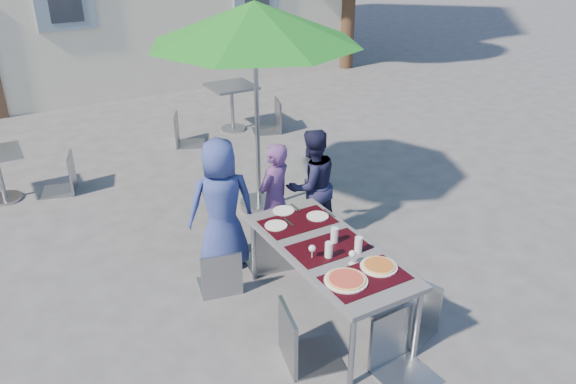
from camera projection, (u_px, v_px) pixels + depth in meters
ground at (243, 307)px, 5.52m from camera, size 90.00×90.00×0.00m
dining_table at (329, 253)px, 5.12m from camera, size 0.80×1.85×0.76m
pizza_near_left at (346, 280)px, 4.62m from camera, size 0.37×0.37×0.03m
pizza_near_right at (379, 266)px, 4.80m from camera, size 0.32×0.32×0.03m
glassware at (339, 245)px, 4.99m from camera, size 0.48×0.44×0.15m
place_settings at (293, 217)px, 5.59m from camera, size 0.71×0.49×0.01m
child_0 at (221, 205)px, 5.90m from camera, size 0.79×0.59×1.46m
child_1 at (274, 199)px, 6.18m from camera, size 0.56×0.48×1.31m
child_2 at (312, 185)px, 6.45m from camera, size 0.67×0.41×1.35m
chair_0 at (218, 246)px, 5.51m from camera, size 0.49×0.49×0.93m
chair_1 at (270, 217)px, 5.87m from camera, size 0.54×0.54×1.06m
chair_2 at (326, 221)px, 6.06m from camera, size 0.47×0.47×0.86m
chair_3 at (301, 303)px, 4.58m from camera, size 0.56×0.56×1.05m
chair_4 at (419, 281)px, 5.02m from camera, size 0.51×0.50×0.90m
chair_5 at (403, 312)px, 4.50m from camera, size 0.47×0.48×1.02m
patio_umbrella at (255, 24)px, 6.35m from camera, size 2.52×2.52×2.62m
bg_chair_r_0 at (60, 152)px, 7.60m from camera, size 0.55×0.55×1.00m
cafe_table_1 at (232, 98)px, 9.84m from camera, size 0.76×0.76×0.82m
bg_chair_l_1 at (182, 110)px, 9.18m from camera, size 0.60×0.60×1.02m
bg_chair_r_1 at (272, 97)px, 9.77m from camera, size 0.59×0.59×1.06m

